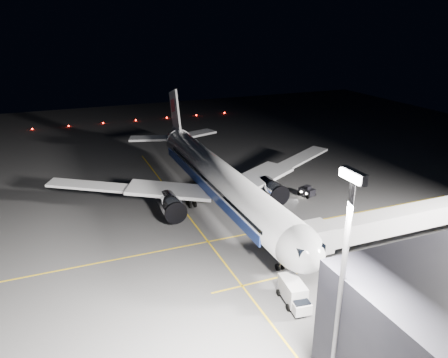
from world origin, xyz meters
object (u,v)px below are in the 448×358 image
floodlight_mast_south (343,274)px  baggage_tug (307,191)px  airliner (218,178)px  safety_cone_c (278,185)px  safety_cone_b (239,197)px  safety_cone_a (250,211)px  service_truck (294,293)px  jet_bridge (402,219)px

floodlight_mast_south → baggage_tug: floodlight_mast_south is taller
airliner → safety_cone_c: bearing=107.0°
airliner → baggage_tug: 17.24m
floodlight_mast_south → baggage_tug: bearing=150.2°
safety_cone_c → safety_cone_b: bearing=-74.4°
safety_cone_b → safety_cone_c: safety_cone_b is taller
safety_cone_a → safety_cone_b: safety_cone_b is taller
floodlight_mast_south → safety_cone_a: 40.08m
service_truck → safety_cone_b: bearing=174.6°
jet_bridge → baggage_tug: 21.84m
floodlight_mast_south → baggage_tug: 46.93m
service_truck → baggage_tug: bearing=152.4°
airliner → safety_cone_a: 7.57m
safety_cone_a → safety_cone_c: bearing=130.2°
jet_bridge → floodlight_mast_south: size_ratio=1.66×
safety_cone_a → jet_bridge: bearing=36.7°
jet_bridge → service_truck: (5.44, -20.12, -3.14)m
airliner → floodlight_mast_south: (41.08, -6.01, 7.21)m
service_truck → safety_cone_c: (-32.79, 16.06, -1.16)m
baggage_tug → safety_cone_b: bearing=-123.8°
safety_cone_a → safety_cone_c: (-8.47, 10.00, -0.01)m
service_truck → jet_bridge: bearing=112.3°
service_truck → safety_cone_a: 25.09m
airliner → jet_bridge: airliner is taller
baggage_tug → service_truck: bearing=-53.3°
jet_bridge → safety_cone_c: size_ratio=60.37×
safety_cone_c → jet_bridge: bearing=8.4°
baggage_tug → safety_cone_a: baggage_tug is taller
airliner → safety_cone_c: size_ratio=107.90×
service_truck → safety_cone_c: size_ratio=9.67×
jet_bridge → safety_cone_b: 28.45m
safety_cone_a → floodlight_mast_south: bearing=-15.2°
jet_bridge → service_truck: jet_bridge is taller
airliner → floodlight_mast_south: 42.13m
safety_cone_a → baggage_tug: bearing=101.6°
service_truck → safety_cone_a: service_truck is taller
baggage_tug → safety_cone_c: baggage_tug is taller
floodlight_mast_south → safety_cone_c: (-45.35, 20.01, -12.09)m
service_truck → baggage_tug: (-26.92, 18.69, -0.54)m
floodlight_mast_south → baggage_tug: size_ratio=6.42×
airliner → jet_bridge: (23.08, 18.06, -0.58)m
floodlight_mast_south → service_truck: (-12.56, 3.95, -10.93)m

